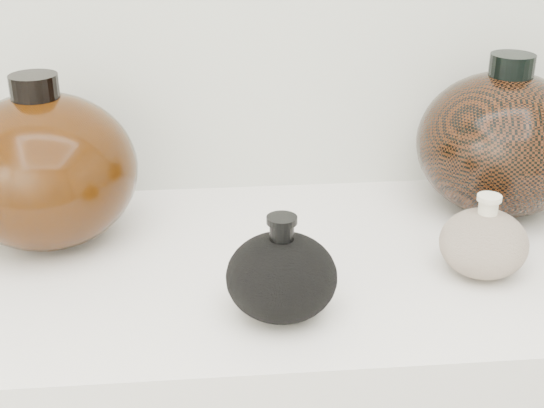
{
  "coord_description": "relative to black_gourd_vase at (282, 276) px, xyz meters",
  "views": [
    {
      "loc": [
        -0.09,
        0.06,
        1.39
      ],
      "look_at": [
        -0.01,
        0.92,
        1.0
      ],
      "focal_mm": 50.0,
      "sensor_mm": 36.0,
      "label": 1
    }
  ],
  "objects": [
    {
      "name": "right_round_pot",
      "position": [
        0.36,
        0.26,
        0.06
      ],
      "size": [
        0.28,
        0.28,
        0.24
      ],
      "color": "black",
      "rests_on": "display_counter"
    },
    {
      "name": "room",
      "position": [
        0.01,
        -0.54,
        0.35
      ],
      "size": [
        3.04,
        2.42,
        2.64
      ],
      "color": "#5A5A5A",
      "rests_on": "ground"
    },
    {
      "name": "left_round_pot",
      "position": [
        -0.3,
        0.22,
        0.06
      ],
      "size": [
        0.31,
        0.31,
        0.24
      ],
      "color": "black",
      "rests_on": "display_counter"
    },
    {
      "name": "cream_gourd_vase",
      "position": [
        0.27,
        0.07,
        -0.01
      ],
      "size": [
        0.12,
        0.12,
        0.11
      ],
      "color": "beige",
      "rests_on": "display_counter"
    },
    {
      "name": "black_gourd_vase",
      "position": [
        0.0,
        0.0,
        0.0
      ],
      "size": [
        0.16,
        0.16,
        0.13
      ],
      "color": "black",
      "rests_on": "display_counter"
    }
  ]
}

